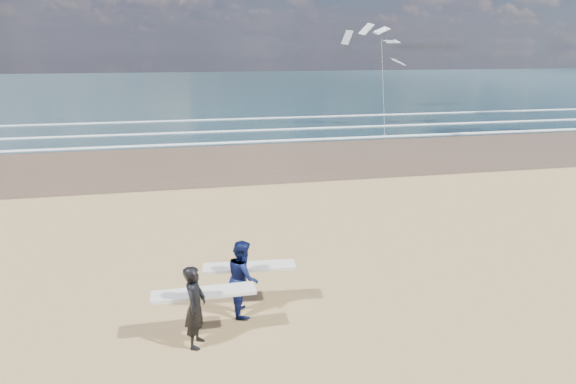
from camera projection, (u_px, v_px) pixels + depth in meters
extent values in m
cube|color=brown|center=(521.00, 146.00, 32.58)|extent=(220.00, 12.00, 0.01)
cube|color=#183135|center=(307.00, 85.00, 83.30)|extent=(220.00, 100.00, 0.02)
cube|color=white|center=(478.00, 133.00, 37.07)|extent=(220.00, 0.50, 0.05)
cube|color=white|center=(445.00, 124.00, 41.49)|extent=(220.00, 0.50, 0.05)
cube|color=white|center=(410.00, 114.00, 47.59)|extent=(220.00, 0.50, 0.05)
imported|color=black|center=(195.00, 307.00, 10.55)|extent=(0.61, 0.75, 1.79)
cube|color=silver|center=(204.00, 293.00, 10.89)|extent=(2.20, 0.53, 0.07)
imported|color=#0C1545|center=(243.00, 277.00, 11.88)|extent=(0.70, 0.89, 1.80)
cube|color=silver|center=(249.00, 266.00, 12.22)|extent=(2.24, 0.75, 0.07)
cube|color=slate|center=(385.00, 134.00, 36.43)|extent=(0.12, 0.12, 0.10)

